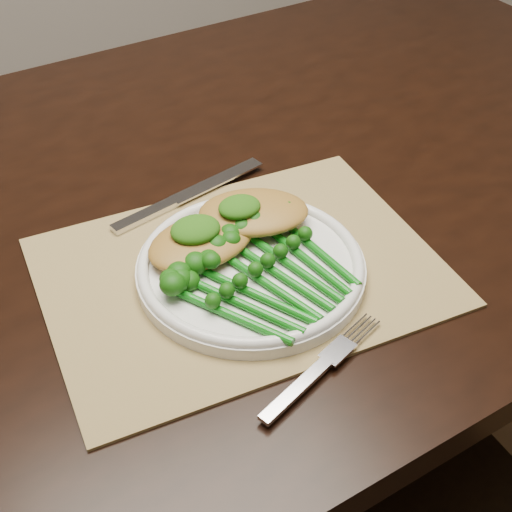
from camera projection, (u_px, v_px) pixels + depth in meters
name	position (u px, v px, depth m)	size (l,w,h in m)	color
dining_table	(213.00, 376.00, 1.16)	(1.70, 1.10, 0.75)	black
placemat	(241.00, 272.00, 0.79)	(0.43, 0.32, 0.00)	#99804D
dinner_plate	(251.00, 266.00, 0.78)	(0.25, 0.25, 0.02)	white
knife	(176.00, 201.00, 0.88)	(0.22, 0.08, 0.01)	silver
fork	(329.00, 359.00, 0.69)	(0.16, 0.09, 0.01)	silver
chicken_fillet_left	(201.00, 241.00, 0.79)	(0.13, 0.09, 0.03)	#AE7F32
chicken_fillet_right	(254.00, 212.00, 0.82)	(0.13, 0.09, 0.03)	#AE7F32
pesto_dollop_left	(195.00, 230.00, 0.78)	(0.06, 0.05, 0.02)	#18470A
pesto_dollop_right	(239.00, 207.00, 0.80)	(0.05, 0.04, 0.02)	#18470A
broccolini_bundle	(276.00, 281.00, 0.75)	(0.22, 0.23, 0.04)	#0C5C0E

